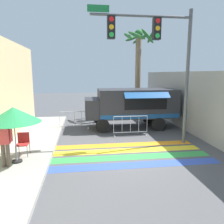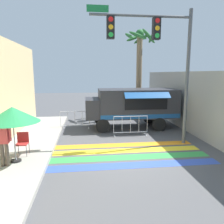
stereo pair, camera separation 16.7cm
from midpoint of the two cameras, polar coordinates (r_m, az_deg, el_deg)
ground_plane at (r=8.88m, az=4.29°, el=-11.52°), size 60.00×60.00×0.00m
concrete_wall_right at (r=12.64m, az=20.00°, el=2.26°), size 0.20×16.00×3.37m
crosswalk_painted at (r=9.17m, az=3.88°, el=-10.79°), size 6.40×2.84×0.01m
food_truck at (r=13.17m, az=4.27°, el=2.08°), size 5.37×2.65×2.34m
traffic_signal_pole at (r=10.05m, az=11.24°, el=16.10°), size 4.55×0.29×6.01m
patio_umbrella at (r=8.24m, az=-24.89°, el=-0.73°), size 1.84×1.84×1.98m
folding_chair at (r=9.17m, az=-22.71°, el=-7.18°), size 0.43×0.43×0.86m
vendor_person at (r=8.14m, az=-26.83°, el=-6.30°), size 0.53×0.22×1.70m
barricade_front at (r=11.57m, az=4.43°, el=-3.68°), size 1.83×0.44×1.07m
barricade_side at (r=13.17m, az=-10.14°, el=-2.15°), size 1.73×0.44×1.07m
palm_tree at (r=16.38m, az=6.65°, el=13.32°), size 2.20×2.21×6.35m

